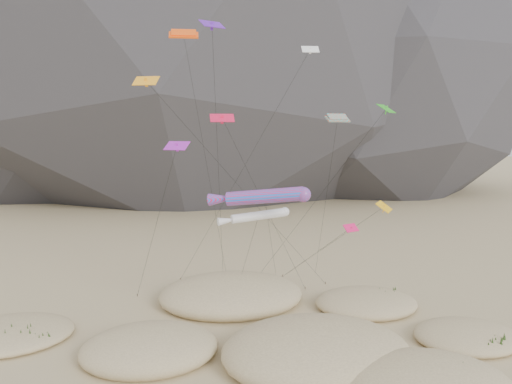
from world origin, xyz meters
TOP-DOWN VIEW (x-y plane):
  - ground at (0.00, 0.00)m, footprint 500.00×500.00m
  - dunes at (-2.20, 3.73)m, footprint 51.11×40.50m
  - dune_grass at (-1.21, 3.33)m, footprint 42.84×27.28m
  - kite_stakes at (0.36, 22.76)m, footprint 22.51×6.59m
  - rainbow_tube_kite at (-0.79, 6.91)m, footprint 10.70×21.67m
  - white_tube_kite at (-0.84, 8.94)m, footprint 6.81×14.68m
  - orange_parafoil at (-6.54, 15.64)m, footprint 7.24×13.86m
  - multi_parafoil at (8.83, 14.44)m, footprint 3.19×12.68m
  - delta_kites at (1.76, 12.05)m, footprint 28.11×21.34m

SIDE VIEW (x-z plane):
  - ground at x=0.00m, z-range 0.00..0.00m
  - kite_stakes at x=0.36m, z-range 0.00..0.30m
  - dunes at x=-2.20m, z-range -1.30..2.82m
  - dune_grass at x=-1.21m, z-range 0.15..1.58m
  - white_tube_kite at x=-0.84m, z-range 5.21..16.99m
  - rainbow_tube_kite at x=-0.79m, z-range 6.08..20.25m
  - delta_kites at x=1.76m, z-range 5.05..33.18m
  - multi_parafoil at x=8.83m, z-range 9.54..30.01m
  - orange_parafoil at x=-6.54m, z-range 13.41..41.93m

